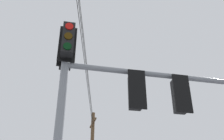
% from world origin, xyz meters
% --- Properties ---
extents(signal_mast_assembly, '(4.56, 0.96, 6.40)m').
position_xyz_m(signal_mast_assembly, '(-1.12, 0.14, 4.55)').
color(signal_mast_assembly, gray).
rests_on(signal_mast_assembly, ground).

